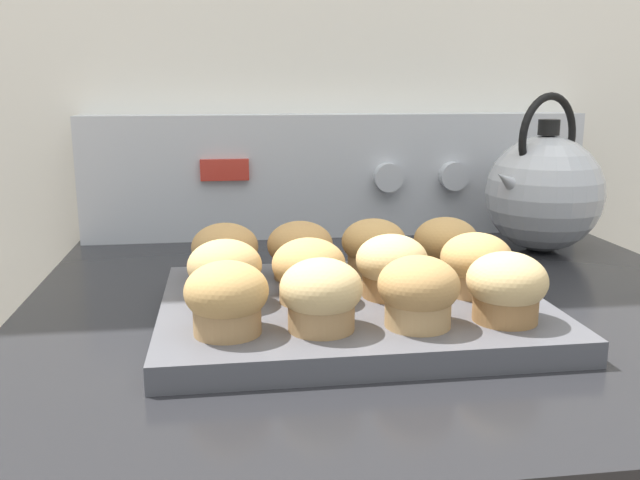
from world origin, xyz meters
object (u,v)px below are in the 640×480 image
muffin_r0_c1 (321,295)px  muffin_r1_c2 (392,266)px  tea_kettle (544,191)px  muffin_r0_c0 (227,298)px  muffin_r1_c3 (476,264)px  muffin_r0_c3 (507,287)px  muffin_r1_c1 (309,270)px  muffin_r1_c0 (225,272)px  muffin_r2_c3 (446,245)px  muffin_r2_c2 (374,247)px  muffin_r2_c1 (300,250)px  muffin_pan (353,310)px  muffin_r0_c2 (418,292)px  muffin_r2_c0 (225,252)px

muffin_r0_c1 → muffin_r1_c2: (0.08, 0.08, 0.00)m
muffin_r0_c1 → tea_kettle: size_ratio=0.32×
muffin_r0_c0 → muffin_r1_c3: size_ratio=1.00×
muffin_r0_c3 → muffin_r1_c3: 0.08m
muffin_r0_c0 → muffin_r1_c1: 0.10m
muffin_r1_c0 → muffin_r2_c3: (0.23, 0.07, 0.00)m
muffin_r1_c2 → muffin_r1_c3: size_ratio=1.00×
muffin_r2_c2 → muffin_r2_c1: bearing=-178.2°
muffin_r2_c2 → muffin_r0_c1: bearing=-116.5°
muffin_r0_c0 → muffin_r2_c1: same height
muffin_pan → muffin_r1_c0: (-0.12, 0.00, 0.04)m
muffin_r0_c1 → muffin_r0_c2: bearing=-2.1°
muffin_r2_c3 → tea_kettle: tea_kettle is taller
muffin_r1_c1 → muffin_r1_c3: same height
muffin_r0_c0 → tea_kettle: bearing=37.2°
muffin_pan → muffin_r2_c0: bearing=146.3°
muffin_pan → muffin_r0_c0: (-0.12, -0.07, 0.04)m
muffin_r0_c0 → muffin_r1_c3: (0.23, 0.07, 0.00)m
muffin_r0_c3 → muffin_r1_c0: size_ratio=1.00×
muffin_pan → muffin_r0_c2: size_ratio=5.22×
muffin_r0_c0 → muffin_r0_c2: (0.15, -0.00, 0.00)m
muffin_r0_c0 → muffin_r2_c2: (0.15, 0.15, 0.00)m
muffin_r1_c3 → muffin_r0_c1: bearing=-154.7°
muffin_r1_c1 → muffin_r2_c0: (-0.07, 0.08, 0.00)m
muffin_r1_c2 → muffin_r2_c0: bearing=153.8°
muffin_r0_c1 → muffin_r2_c0: size_ratio=1.00×
muffin_r1_c0 → muffin_r2_c0: size_ratio=1.00×
muffin_r0_c2 → muffin_r2_c3: same height
muffin_r0_c2 → muffin_r1_c2: 0.08m
muffin_r0_c2 → muffin_r1_c3: bearing=44.7°
muffin_pan → muffin_r2_c2: 0.10m
muffin_r2_c3 → muffin_r1_c1: bearing=-153.2°
muffin_r1_c0 → muffin_r1_c3: bearing=-1.1°
muffin_r1_c0 → muffin_r2_c0: 0.07m
muffin_r0_c2 → muffin_r1_c1: 0.11m
muffin_r2_c1 → muffin_r2_c3: size_ratio=1.00×
muffin_r2_c1 → muffin_pan: bearing=-62.2°
muffin_r0_c3 → muffin_r2_c1: (-0.15, 0.15, 0.00)m
muffin_r0_c2 → muffin_r1_c1: bearing=136.1°
muffin_pan → muffin_r2_c2: muffin_r2_c2 is taller
muffin_pan → muffin_r0_c1: bearing=-117.8°
muffin_pan → muffin_r0_c0: size_ratio=5.22×
muffin_r0_c2 → tea_kettle: 0.41m
muffin_r0_c2 → muffin_r0_c1: bearing=177.9°
muffin_r0_c1 → muffin_r2_c0: same height
muffin_r1_c3 → muffin_r2_c1: bearing=153.5°
muffin_r0_c2 → muffin_r1_c0: size_ratio=1.00×
muffin_r1_c2 → muffin_r0_c1: bearing=-134.5°
muffin_r1_c0 → muffin_r2_c2: 0.17m
muffin_r0_c3 → muffin_r1_c1: 0.17m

